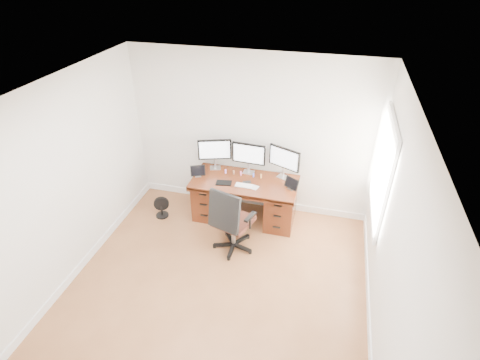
% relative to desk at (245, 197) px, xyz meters
% --- Properties ---
extents(ground, '(4.50, 4.50, 0.00)m').
position_rel_desk_xyz_m(ground, '(0.00, -1.83, -0.40)').
color(ground, brown).
rests_on(ground, ground).
extents(back_wall, '(4.00, 0.10, 2.70)m').
position_rel_desk_xyz_m(back_wall, '(0.00, 0.42, 0.95)').
color(back_wall, white).
rests_on(back_wall, ground).
extents(right_wall, '(0.10, 4.50, 2.70)m').
position_rel_desk_xyz_m(right_wall, '(2.00, -1.72, 0.95)').
color(right_wall, white).
rests_on(right_wall, ground).
extents(desk, '(1.70, 0.80, 0.75)m').
position_rel_desk_xyz_m(desk, '(0.00, 0.00, 0.00)').
color(desk, '#502210').
rests_on(desk, ground).
extents(office_chair, '(0.74, 0.74, 1.12)m').
position_rel_desk_xyz_m(office_chair, '(-0.00, -0.82, -0.03)').
color(office_chair, black).
rests_on(office_chair, ground).
extents(floor_fan, '(0.25, 0.22, 0.37)m').
position_rel_desk_xyz_m(floor_fan, '(-1.38, -0.33, -0.22)').
color(floor_fan, black).
rests_on(floor_fan, ground).
extents(monitor_left, '(0.53, 0.21, 0.53)m').
position_rel_desk_xyz_m(monitor_left, '(-0.58, 0.24, 0.68)').
color(monitor_left, silver).
rests_on(monitor_left, desk).
extents(monitor_center, '(0.55, 0.15, 0.53)m').
position_rel_desk_xyz_m(monitor_center, '(-0.00, 0.24, 0.68)').
color(monitor_center, silver).
rests_on(monitor_center, desk).
extents(monitor_right, '(0.52, 0.25, 0.53)m').
position_rel_desk_xyz_m(monitor_right, '(0.58, 0.24, 0.68)').
color(monitor_right, silver).
rests_on(monitor_right, desk).
extents(tablet_left, '(0.25, 0.16, 0.19)m').
position_rel_desk_xyz_m(tablet_left, '(-0.78, -0.08, 0.43)').
color(tablet_left, silver).
rests_on(tablet_left, desk).
extents(tablet_right, '(0.24, 0.19, 0.19)m').
position_rel_desk_xyz_m(tablet_right, '(0.76, -0.08, 0.43)').
color(tablet_right, silver).
rests_on(tablet_right, desk).
extents(keyboard, '(0.27, 0.12, 0.01)m').
position_rel_desk_xyz_m(keyboard, '(0.02, -0.18, 0.36)').
color(keyboard, white).
rests_on(keyboard, desk).
extents(trackpad, '(0.15, 0.15, 0.01)m').
position_rel_desk_xyz_m(trackpad, '(0.19, -0.19, 0.35)').
color(trackpad, silver).
rests_on(trackpad, desk).
extents(drawing_tablet, '(0.27, 0.19, 0.01)m').
position_rel_desk_xyz_m(drawing_tablet, '(-0.31, -0.18, 0.35)').
color(drawing_tablet, black).
rests_on(drawing_tablet, desk).
extents(phone, '(0.15, 0.11, 0.01)m').
position_rel_desk_xyz_m(phone, '(0.05, -0.06, 0.35)').
color(phone, black).
rests_on(phone, desk).
extents(figurine_purple, '(0.03, 0.03, 0.08)m').
position_rel_desk_xyz_m(figurine_purple, '(-0.36, 0.12, 0.39)').
color(figurine_purple, '#A471E2').
rests_on(figurine_purple, desk).
extents(figurine_brown, '(0.03, 0.03, 0.08)m').
position_rel_desk_xyz_m(figurine_brown, '(-0.23, 0.12, 0.39)').
color(figurine_brown, brown).
rests_on(figurine_brown, desk).
extents(figurine_pink, '(0.03, 0.03, 0.08)m').
position_rel_desk_xyz_m(figurine_pink, '(-0.10, 0.12, 0.39)').
color(figurine_pink, pink).
rests_on(figurine_pink, desk).
extents(figurine_blue, '(0.03, 0.03, 0.08)m').
position_rel_desk_xyz_m(figurine_blue, '(0.11, 0.12, 0.39)').
color(figurine_blue, '#475ED9').
rests_on(figurine_blue, desk).
extents(figurine_yellow, '(0.03, 0.03, 0.08)m').
position_rel_desk_xyz_m(figurine_yellow, '(0.24, 0.12, 0.39)').
color(figurine_yellow, tan).
rests_on(figurine_yellow, desk).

